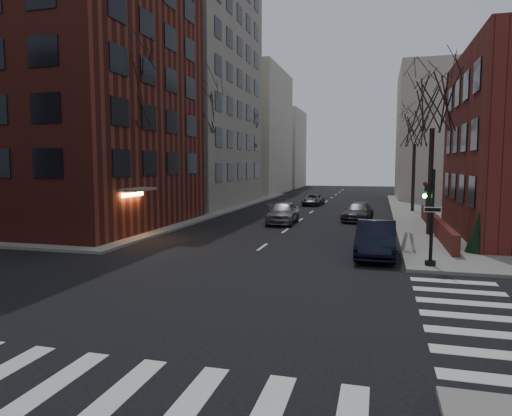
{
  "coord_description": "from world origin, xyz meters",
  "views": [
    {
      "loc": [
        5.85,
        -10.94,
        4.38
      ],
      "look_at": [
        -0.51,
        12.58,
        2.0
      ],
      "focal_mm": 32.0,
      "sensor_mm": 36.0,
      "label": 1
    }
  ],
  "objects_px": {
    "tree_right_a": "(433,101)",
    "parked_sedan": "(376,239)",
    "streetlamp_far": "(258,165)",
    "sandwich_board": "(408,242)",
    "traffic_signal": "(430,224)",
    "tree_left_c": "(249,132)",
    "car_lane_far": "(313,200)",
    "tree_left_a": "(129,95)",
    "tree_right_b": "(415,127)",
    "evergreen_shrub": "(479,232)",
    "streetlamp_near": "(192,165)",
    "tree_left_b": "(203,110)",
    "car_lane_silver": "(283,212)",
    "car_lane_gray": "(358,212)"
  },
  "relations": [
    {
      "from": "sandwich_board",
      "to": "car_lane_far",
      "type": "bearing_deg",
      "value": 96.38
    },
    {
      "from": "streetlamp_near",
      "to": "car_lane_far",
      "type": "distance_m",
      "value": 16.9
    },
    {
      "from": "tree_right_b",
      "to": "sandwich_board",
      "type": "height_order",
      "value": "tree_right_b"
    },
    {
      "from": "tree_left_b",
      "to": "parked_sedan",
      "type": "height_order",
      "value": "tree_left_b"
    },
    {
      "from": "tree_left_a",
      "to": "parked_sedan",
      "type": "distance_m",
      "value": 16.73
    },
    {
      "from": "tree_left_b",
      "to": "sandwich_board",
      "type": "distance_m",
      "value": 22.89
    },
    {
      "from": "streetlamp_near",
      "to": "tree_left_a",
      "type": "bearing_deg",
      "value": -94.29
    },
    {
      "from": "tree_right_a",
      "to": "streetlamp_far",
      "type": "xyz_separation_m",
      "value": [
        -17.0,
        24.0,
        -3.79
      ]
    },
    {
      "from": "tree_right_b",
      "to": "car_lane_silver",
      "type": "bearing_deg",
      "value": -132.94
    },
    {
      "from": "tree_left_c",
      "to": "tree_right_a",
      "type": "bearing_deg",
      "value": -51.34
    },
    {
      "from": "tree_right_a",
      "to": "streetlamp_far",
      "type": "relative_size",
      "value": 1.55
    },
    {
      "from": "tree_right_a",
      "to": "tree_left_c",
      "type": "bearing_deg",
      "value": 128.66
    },
    {
      "from": "tree_right_a",
      "to": "sandwich_board",
      "type": "height_order",
      "value": "tree_right_a"
    },
    {
      "from": "car_lane_gray",
      "to": "tree_left_b",
      "type": "bearing_deg",
      "value": -178.6
    },
    {
      "from": "parked_sedan",
      "to": "car_lane_gray",
      "type": "height_order",
      "value": "parked_sedan"
    },
    {
      "from": "car_lane_silver",
      "to": "sandwich_board",
      "type": "height_order",
      "value": "car_lane_silver"
    },
    {
      "from": "streetlamp_far",
      "to": "evergreen_shrub",
      "type": "distance_m",
      "value": 34.99
    },
    {
      "from": "tree_left_c",
      "to": "tree_right_b",
      "type": "distance_m",
      "value": 19.34
    },
    {
      "from": "traffic_signal",
      "to": "tree_right_a",
      "type": "height_order",
      "value": "tree_right_a"
    },
    {
      "from": "tree_right_b",
      "to": "sandwich_board",
      "type": "xyz_separation_m",
      "value": [
        -1.5,
        -19.99,
        -6.97
      ]
    },
    {
      "from": "streetlamp_far",
      "to": "tree_right_a",
      "type": "bearing_deg",
      "value": -54.69
    },
    {
      "from": "streetlamp_far",
      "to": "car_lane_far",
      "type": "distance_m",
      "value": 9.78
    },
    {
      "from": "tree_left_c",
      "to": "streetlamp_far",
      "type": "height_order",
      "value": "tree_left_c"
    },
    {
      "from": "tree_right_a",
      "to": "parked_sedan",
      "type": "xyz_separation_m",
      "value": [
        -3.02,
        -7.02,
        -7.19
      ]
    },
    {
      "from": "parked_sedan",
      "to": "car_lane_silver",
      "type": "bearing_deg",
      "value": 122.83
    },
    {
      "from": "sandwich_board",
      "to": "evergreen_shrub",
      "type": "bearing_deg",
      "value": -1.56
    },
    {
      "from": "car_lane_far",
      "to": "traffic_signal",
      "type": "bearing_deg",
      "value": -71.15
    },
    {
      "from": "car_lane_silver",
      "to": "car_lane_far",
      "type": "distance_m",
      "value": 15.17
    },
    {
      "from": "evergreen_shrub",
      "to": "tree_left_a",
      "type": "bearing_deg",
      "value": 175.82
    },
    {
      "from": "tree_left_a",
      "to": "streetlamp_far",
      "type": "bearing_deg",
      "value": 88.77
    },
    {
      "from": "tree_left_c",
      "to": "sandwich_board",
      "type": "distance_m",
      "value": 33.13
    },
    {
      "from": "parked_sedan",
      "to": "car_lane_silver",
      "type": "xyz_separation_m",
      "value": [
        -6.68,
        10.59,
        -0.02
      ]
    },
    {
      "from": "tree_left_a",
      "to": "car_lane_far",
      "type": "xyz_separation_m",
      "value": [
        8.0,
        22.75,
        -7.89
      ]
    },
    {
      "from": "tree_right_a",
      "to": "car_lane_silver",
      "type": "xyz_separation_m",
      "value": [
        -9.7,
        3.58,
        -7.21
      ]
    },
    {
      "from": "tree_left_c",
      "to": "car_lane_far",
      "type": "bearing_deg",
      "value": -22.12
    },
    {
      "from": "streetlamp_near",
      "to": "sandwich_board",
      "type": "height_order",
      "value": "streetlamp_near"
    },
    {
      "from": "tree_left_c",
      "to": "traffic_signal",
      "type": "bearing_deg",
      "value": -61.64
    },
    {
      "from": "car_lane_silver",
      "to": "tree_right_b",
      "type": "bearing_deg",
      "value": 45.83
    },
    {
      "from": "car_lane_gray",
      "to": "tree_right_a",
      "type": "bearing_deg",
      "value": -48.53
    },
    {
      "from": "parked_sedan",
      "to": "tree_right_a",
      "type": "bearing_deg",
      "value": 67.3
    },
    {
      "from": "tree_right_a",
      "to": "streetlamp_near",
      "type": "height_order",
      "value": "tree_right_a"
    },
    {
      "from": "tree_left_a",
      "to": "tree_right_b",
      "type": "xyz_separation_m",
      "value": [
        17.6,
        18.0,
        -0.88
      ]
    },
    {
      "from": "traffic_signal",
      "to": "tree_right_b",
      "type": "distance_m",
      "value": 23.71
    },
    {
      "from": "streetlamp_near",
      "to": "car_lane_far",
      "type": "height_order",
      "value": "streetlamp_near"
    },
    {
      "from": "car_lane_gray",
      "to": "sandwich_board",
      "type": "relative_size",
      "value": 5.11
    },
    {
      "from": "tree_right_b",
      "to": "streetlamp_near",
      "type": "xyz_separation_m",
      "value": [
        -17.0,
        -10.0,
        -3.35
      ]
    },
    {
      "from": "tree_left_b",
      "to": "streetlamp_far",
      "type": "xyz_separation_m",
      "value": [
        0.6,
        16.0,
        -4.68
      ]
    },
    {
      "from": "sandwich_board",
      "to": "traffic_signal",
      "type": "bearing_deg",
      "value": -89.83
    },
    {
      "from": "tree_left_b",
      "to": "streetlamp_near",
      "type": "xyz_separation_m",
      "value": [
        0.6,
        -4.0,
        -4.68
      ]
    },
    {
      "from": "tree_left_c",
      "to": "streetlamp_near",
      "type": "relative_size",
      "value": 1.55
    }
  ]
}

